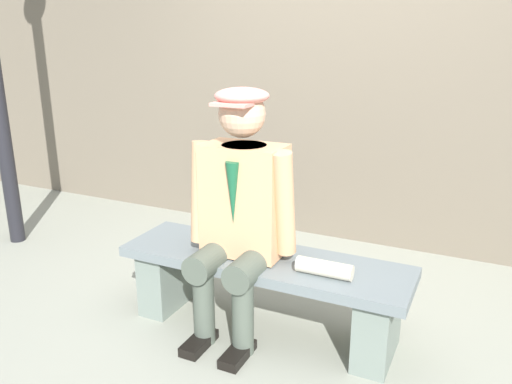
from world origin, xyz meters
TOP-DOWN VIEW (x-y plane):
  - ground_plane at (0.00, 0.00)m, footprint 30.00×30.00m
  - bench at (0.00, 0.00)m, footprint 1.55×0.45m
  - seated_man at (0.11, 0.05)m, footprint 0.59×0.55m
  - rolled_magazine at (-0.36, 0.08)m, footprint 0.28×0.08m
  - stadium_wall at (0.00, -1.56)m, footprint 12.00×0.24m

SIDE VIEW (x-z plane):
  - ground_plane at x=0.00m, z-range 0.00..0.00m
  - bench at x=0.00m, z-range 0.07..0.49m
  - rolled_magazine at x=-0.36m, z-range 0.43..0.51m
  - seated_man at x=0.11m, z-range 0.06..1.36m
  - stadium_wall at x=0.00m, z-range 0.00..2.22m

